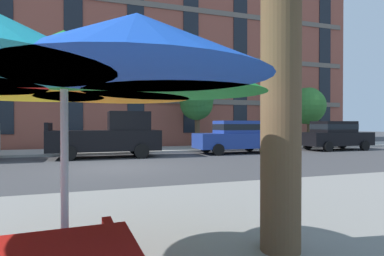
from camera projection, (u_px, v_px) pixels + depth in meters
name	position (u px, v px, depth m)	size (l,w,h in m)	color
ground_plane	(119.00, 167.00, 11.39)	(120.00, 120.00, 0.00)	#424244
sidewalk_far	(108.00, 151.00, 17.83)	(56.00, 3.60, 0.12)	#B2ADA3
apartment_building	(102.00, 27.00, 25.49)	(38.37, 12.08, 19.20)	#934C3D
pickup_black	(110.00, 136.00, 14.86)	(5.10, 2.12, 2.20)	black
sedan_blue	(236.00, 136.00, 16.98)	(4.40, 1.98, 1.78)	navy
sedan_black	(335.00, 135.00, 19.13)	(4.40, 1.98, 1.78)	black
street_tree_middle	(197.00, 100.00, 19.77)	(2.29, 2.28, 4.37)	brown
street_tree_right	(307.00, 106.00, 22.69)	(2.75, 2.78, 4.28)	brown
patio_umbrella	(64.00, 64.00, 2.44)	(3.41, 3.17, 2.32)	silver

